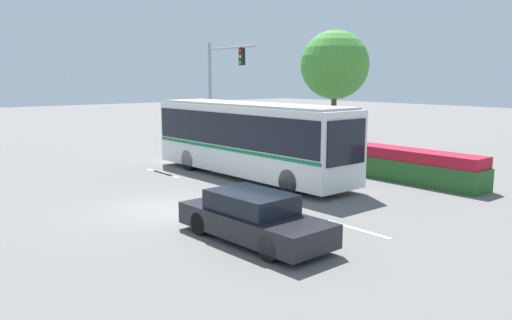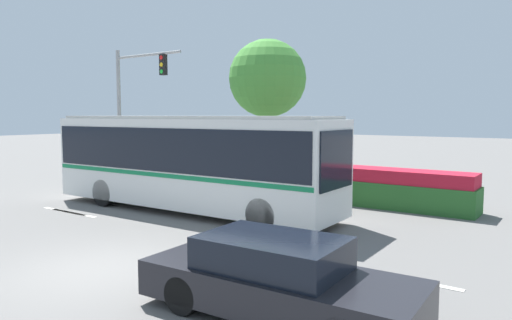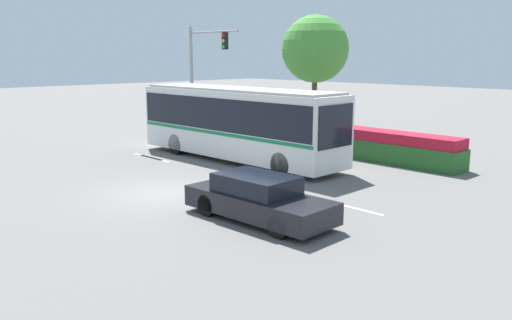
# 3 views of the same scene
# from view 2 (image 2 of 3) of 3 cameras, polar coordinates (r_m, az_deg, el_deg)

# --- Properties ---
(ground_plane) EXTENTS (140.00, 140.00, 0.00)m
(ground_plane) POSITION_cam_2_polar(r_m,az_deg,el_deg) (11.24, -18.40, -12.32)
(ground_plane) COLOR slate
(city_bus) EXTENTS (11.26, 2.75, 3.34)m
(city_bus) POSITION_cam_2_polar(r_m,az_deg,el_deg) (16.75, -8.04, 0.33)
(city_bus) COLOR silver
(city_bus) RESTS_ON ground
(sedan_foreground) EXTENTS (4.82, 1.98, 1.35)m
(sedan_foreground) POSITION_cam_2_polar(r_m,az_deg,el_deg) (8.17, 2.53, -14.12)
(sedan_foreground) COLOR black
(sedan_foreground) RESTS_ON ground
(traffic_light_pole) EXTENTS (4.19, 0.24, 6.43)m
(traffic_light_pole) POSITION_cam_2_polar(r_m,az_deg,el_deg) (23.11, -14.68, 7.23)
(traffic_light_pole) COLOR gray
(traffic_light_pole) RESTS_ON ground
(flowering_hedge) EXTENTS (7.46, 1.36, 1.41)m
(flowering_hedge) POSITION_cam_2_polar(r_m,az_deg,el_deg) (18.34, 13.77, -3.13)
(flowering_hedge) COLOR #286028
(flowering_hedge) RESTS_ON ground
(street_tree_left) EXTENTS (3.82, 3.82, 7.08)m
(street_tree_left) POSITION_cam_2_polar(r_m,az_deg,el_deg) (23.69, 1.38, 9.73)
(street_tree_left) COLOR brown
(street_tree_left) RESTS_ON ground
(lane_stripe_near) EXTENTS (2.40, 0.16, 0.01)m
(lane_stripe_near) POSITION_cam_2_polar(r_m,az_deg,el_deg) (17.59, -21.06, -5.97)
(lane_stripe_near) COLOR silver
(lane_stripe_near) RESTS_ON ground
(lane_stripe_mid) EXTENTS (2.40, 0.16, 0.01)m
(lane_stripe_mid) POSITION_cam_2_polar(r_m,az_deg,el_deg) (10.55, 17.19, -13.45)
(lane_stripe_mid) COLOR silver
(lane_stripe_mid) RESTS_ON ground
(lane_stripe_far) EXTENTS (2.40, 0.16, 0.01)m
(lane_stripe_far) POSITION_cam_2_polar(r_m,az_deg,el_deg) (18.02, -22.02, -5.74)
(lane_stripe_far) COLOR silver
(lane_stripe_far) RESTS_ON ground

